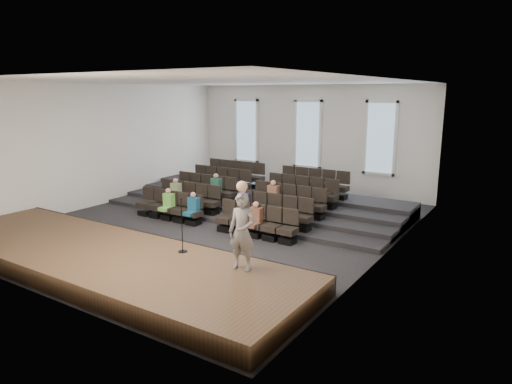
{
  "coord_description": "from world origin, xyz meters",
  "views": [
    {
      "loc": [
        9.68,
        -12.6,
        4.63
      ],
      "look_at": [
        1.24,
        0.5,
        1.23
      ],
      "focal_mm": 32.0,
      "sensor_mm": 36.0,
      "label": 1
    }
  ],
  "objects": [
    {
      "name": "wall_back",
      "position": [
        0.0,
        7.02,
        2.5
      ],
      "size": [
        12.0,
        0.04,
        5.0
      ],
      "primitive_type": "cube",
      "color": "white",
      "rests_on": "ground"
    },
    {
      "name": "ground",
      "position": [
        0.0,
        0.0,
        0.0
      ],
      "size": [
        14.0,
        14.0,
        0.0
      ],
      "primitive_type": "plane",
      "color": "black",
      "rests_on": "ground"
    },
    {
      "name": "wall_right",
      "position": [
        6.02,
        0.0,
        2.5
      ],
      "size": [
        0.04,
        14.0,
        5.0
      ],
      "primitive_type": "cube",
      "color": "white",
      "rests_on": "ground"
    },
    {
      "name": "wall_left",
      "position": [
        -6.02,
        0.0,
        2.5
      ],
      "size": [
        0.04,
        14.0,
        5.0
      ],
      "primitive_type": "cube",
      "color": "white",
      "rests_on": "ground"
    },
    {
      "name": "risers",
      "position": [
        0.0,
        3.17,
        0.2
      ],
      "size": [
        11.8,
        4.8,
        0.6
      ],
      "color": "black",
      "rests_on": "ground"
    },
    {
      "name": "audience",
      "position": [
        -0.36,
        0.3,
        0.81
      ],
      "size": [
        4.85,
        2.64,
        1.1
      ],
      "color": "#74CD52",
      "rests_on": "seating_rows"
    },
    {
      "name": "speaker",
      "position": [
        3.85,
        -4.16,
        1.43
      ],
      "size": [
        0.73,
        0.54,
        1.86
      ],
      "primitive_type": "imported",
      "rotation": [
        0.0,
        0.0,
        0.14
      ],
      "color": "slate",
      "rests_on": "stage"
    },
    {
      "name": "windows",
      "position": [
        0.0,
        6.95,
        2.7
      ],
      "size": [
        8.44,
        0.1,
        3.24
      ],
      "color": "white",
      "rests_on": "wall_back"
    },
    {
      "name": "seating_rows",
      "position": [
        -0.0,
        1.54,
        0.68
      ],
      "size": [
        6.8,
        4.7,
        1.67
      ],
      "color": "black",
      "rests_on": "ground"
    },
    {
      "name": "wall_front",
      "position": [
        0.0,
        -7.02,
        2.5
      ],
      "size": [
        12.0,
        0.04,
        5.0
      ],
      "primitive_type": "cube",
      "color": "white",
      "rests_on": "ground"
    },
    {
      "name": "ceiling",
      "position": [
        0.0,
        0.0,
        5.01
      ],
      "size": [
        12.0,
        14.0,
        0.02
      ],
      "primitive_type": "cube",
      "color": "white",
      "rests_on": "ground"
    },
    {
      "name": "stage",
      "position": [
        0.0,
        -5.1,
        0.25
      ],
      "size": [
        11.8,
        3.6,
        0.5
      ],
      "primitive_type": "cube",
      "color": "#49321F",
      "rests_on": "ground"
    },
    {
      "name": "mic_stand",
      "position": [
        1.83,
        -4.01,
        0.94
      ],
      "size": [
        0.25,
        0.25,
        1.48
      ],
      "color": "black",
      "rests_on": "stage"
    },
    {
      "name": "stage_lip",
      "position": [
        0.0,
        -3.33,
        0.25
      ],
      "size": [
        11.8,
        0.06,
        0.52
      ],
      "primitive_type": "cube",
      "color": "black",
      "rests_on": "ground"
    }
  ]
}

